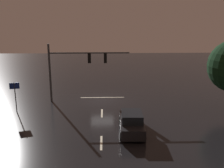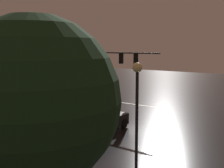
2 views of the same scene
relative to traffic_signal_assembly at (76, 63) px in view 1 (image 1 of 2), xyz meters
name	(u,v)px [view 1 (image 1 of 2)]	position (x,y,z in m)	size (l,w,h in m)	color
ground_plane	(102,100)	(-2.72, -0.16, -4.21)	(80.00, 80.00, 0.00)	black
traffic_signal_assembly	(76,63)	(0.00, 0.00, 0.00)	(8.58, 0.47, 6.27)	#383A3D
lane_dash_far	(102,113)	(-2.72, 3.84, -4.20)	(2.20, 0.16, 0.01)	beige
lane_dash_mid	(101,143)	(-2.72, 9.84, -4.20)	(2.20, 0.16, 0.01)	beige
stop_bar	(102,97)	(-2.72, -1.19, -4.20)	(5.00, 0.16, 0.01)	beige
car_approaching	(132,123)	(-5.11, 8.06, -3.41)	(2.04, 4.42, 1.70)	black
route_sign	(15,91)	(5.54, 3.28, -2.06)	(0.88, 0.30, 2.99)	#383A3D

